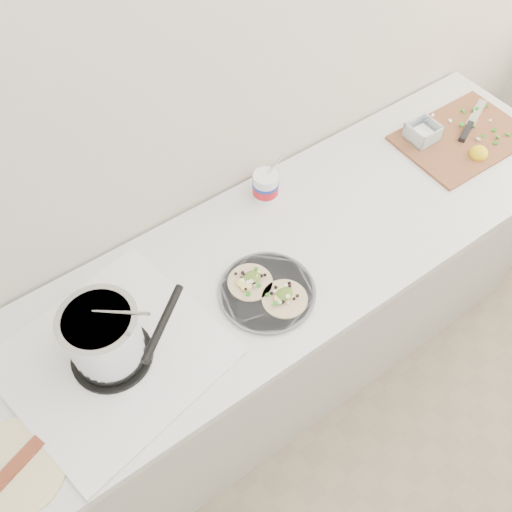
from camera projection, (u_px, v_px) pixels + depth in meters
counter at (267, 324)px, 2.20m from camera, size 2.44×0.66×0.90m
stove at (107, 344)px, 1.55m from camera, size 0.65×0.62×0.27m
taco_plate at (267, 290)px, 1.73m from camera, size 0.30×0.30×0.04m
tub at (266, 184)px, 1.93m from camera, size 0.09×0.09×0.20m
cutboard at (459, 134)px, 2.15m from camera, size 0.49×0.34×0.07m
bacon_plate at (16, 467)px, 1.43m from camera, size 0.26×0.26×0.02m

